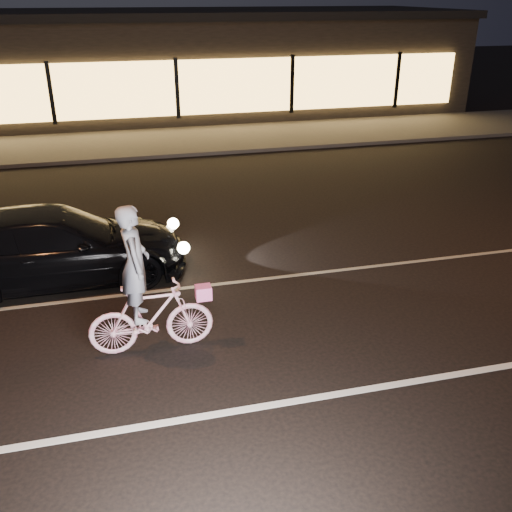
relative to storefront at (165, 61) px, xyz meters
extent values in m
plane|color=black|center=(0.00, -18.97, -2.15)|extent=(90.00, 90.00, 0.00)
cube|color=silver|center=(0.00, -20.47, -2.14)|extent=(60.00, 0.12, 0.01)
cube|color=gray|center=(0.00, -16.97, -2.14)|extent=(60.00, 0.10, 0.01)
cube|color=#383533|center=(0.00, -5.97, -2.09)|extent=(30.00, 4.00, 0.12)
cube|color=black|center=(0.00, 0.03, -0.15)|extent=(25.00, 8.00, 4.00)
cube|color=black|center=(0.00, 0.03, 1.90)|extent=(25.40, 8.40, 0.30)
cube|color=#EFB153|center=(0.00, -4.07, -0.55)|extent=(23.00, 0.15, 2.00)
cube|color=black|center=(-4.50, -4.15, -0.55)|extent=(0.15, 0.08, 2.20)
cube|color=black|center=(0.00, -4.15, -0.55)|extent=(0.15, 0.08, 2.20)
cube|color=black|center=(4.50, -4.15, -0.55)|extent=(0.15, 0.08, 2.20)
cube|color=black|center=(9.00, -4.15, -0.55)|extent=(0.15, 0.08, 2.20)
imported|color=#E24B7F|center=(-2.21, -18.79, -1.59)|extent=(1.84, 0.52, 1.11)
imported|color=silver|center=(-2.37, -18.79, -0.70)|extent=(0.42, 0.63, 1.74)
cube|color=#F248AA|center=(-1.42, -18.79, -1.28)|extent=(0.23, 0.19, 0.21)
imported|color=black|center=(-3.71, -16.03, -1.46)|extent=(4.78, 2.09, 1.37)
sphere|color=#FFF2BF|center=(-1.48, -15.32, -1.52)|extent=(0.23, 0.23, 0.23)
sphere|color=#FFF2BF|center=(-1.43, -16.57, -1.52)|extent=(0.23, 0.23, 0.23)
camera|label=1|loc=(-2.46, -26.16, 2.76)|focal=40.00mm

